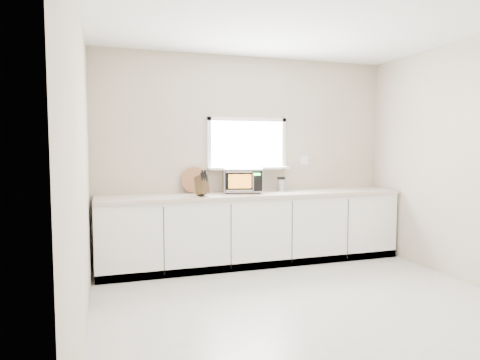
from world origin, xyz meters
name	(u,v)px	position (x,y,z in m)	size (l,w,h in m)	color
ground	(316,311)	(0.00, 0.00, 0.00)	(4.00, 4.00, 0.00)	beige
back_wall	(247,158)	(0.00, 2.00, 1.36)	(4.00, 0.17, 2.70)	beige
cabinets	(254,230)	(0.00, 1.70, 0.44)	(3.92, 0.60, 0.88)	white
countertop	(254,195)	(0.00, 1.69, 0.90)	(3.92, 0.64, 0.04)	beige
microwave	(242,180)	(-0.12, 1.82, 1.08)	(0.56, 0.48, 0.31)	black
knife_block	(202,185)	(-0.71, 1.58, 1.05)	(0.16, 0.24, 0.32)	#4B361A
cutting_board	(194,180)	(-0.73, 1.94, 1.09)	(0.33, 0.33, 0.02)	olive
coffee_grinder	(281,184)	(0.43, 1.83, 1.02)	(0.11, 0.11, 0.19)	#ADAFB4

